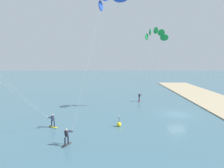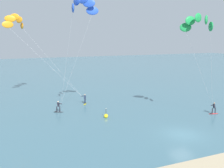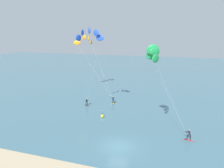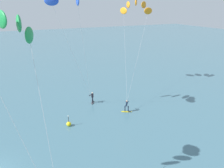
# 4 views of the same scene
# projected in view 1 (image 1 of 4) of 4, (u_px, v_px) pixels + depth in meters

# --- Properties ---
(ground_plane) EXTENTS (240.00, 240.00, 0.00)m
(ground_plane) POSITION_uv_depth(u_px,v_px,m) (177.00, 114.00, 29.68)
(ground_plane) COLOR #426B7A
(kitesurfer_nearshore) EXTENTS (7.43, 4.53, 13.65)m
(kitesurfer_nearshore) POSITION_uv_depth(u_px,v_px,m) (155.00, 38.00, 32.23)
(kitesurfer_nearshore) COLOR red
(kitesurfer_nearshore) RESTS_ON ground
(kitesurfer_far_out) EXTENTS (5.99, 6.57, 16.04)m
(kitesurfer_far_out) POSITION_uv_depth(u_px,v_px,m) (108.00, 1.00, 19.72)
(kitesurfer_far_out) COLOR #333338
(kitesurfer_far_out) RESTS_ON ground
(marker_buoy) EXTENTS (0.56, 0.56, 1.38)m
(marker_buoy) POSITION_uv_depth(u_px,v_px,m) (119.00, 124.00, 24.17)
(marker_buoy) COLOR yellow
(marker_buoy) RESTS_ON ground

